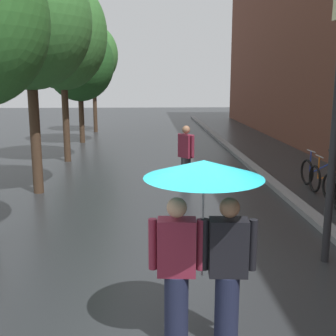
# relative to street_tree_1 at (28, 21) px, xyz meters

# --- Properties ---
(ground_plane) EXTENTS (80.00, 80.00, 0.00)m
(ground_plane) POSITION_rel_street_tree_1_xyz_m (2.99, -6.33, -4.18)
(ground_plane) COLOR #26282B
(kerb_strip) EXTENTS (0.30, 36.00, 0.12)m
(kerb_strip) POSITION_rel_street_tree_1_xyz_m (6.19, 3.67, -4.12)
(kerb_strip) COLOR slate
(kerb_strip) RESTS_ON ground
(street_tree_1) EXTENTS (2.99, 2.99, 5.83)m
(street_tree_1) POSITION_rel_street_tree_1_xyz_m (0.00, 0.00, 0.00)
(street_tree_1) COLOR #473323
(street_tree_1) RESTS_ON ground
(street_tree_2) EXTENTS (3.02, 3.02, 6.19)m
(street_tree_2) POSITION_rel_street_tree_1_xyz_m (-0.04, 4.31, 0.13)
(street_tree_2) COLOR #473323
(street_tree_2) RESTS_ON ground
(street_tree_3) EXTENTS (3.06, 3.06, 5.19)m
(street_tree_3) POSITION_rel_street_tree_1_xyz_m (-0.19, 8.92, -0.66)
(street_tree_3) COLOR #473323
(street_tree_3) RESTS_ON ground
(street_tree_4) EXTENTS (2.62, 2.62, 5.67)m
(street_tree_4) POSITION_rel_street_tree_1_xyz_m (-0.05, 12.94, -0.09)
(street_tree_4) COLOR #473323
(street_tree_4) RESTS_ON ground
(parked_bicycle_4) EXTENTS (1.09, 0.72, 0.96)m
(parked_bicycle_4) POSITION_rel_street_tree_1_xyz_m (7.55, -0.26, -3.81)
(parked_bicycle_4) COLOR black
(parked_bicycle_4) RESTS_ON ground
(parked_bicycle_5) EXTENTS (1.14, 0.80, 0.96)m
(parked_bicycle_5) POSITION_rel_street_tree_1_xyz_m (7.65, 0.58, -3.81)
(parked_bicycle_5) COLOR black
(parked_bicycle_5) RESTS_ON ground
(couple_under_umbrella) EXTENTS (1.23, 1.23, 2.04)m
(couple_under_umbrella) POSITION_rel_street_tree_1_xyz_m (3.35, -6.57, -2.77)
(couple_under_umbrella) COLOR #1E233D
(couple_under_umbrella) RESTS_ON ground
(street_lamp_post) EXTENTS (0.24, 0.24, 3.98)m
(street_lamp_post) POSITION_rel_street_tree_1_xyz_m (5.59, -4.50, -1.84)
(street_lamp_post) COLOR black
(street_lamp_post) RESTS_ON ground
(pedestrian_walking_midground) EXTENTS (0.42, 0.48, 1.65)m
(pedestrian_walking_midground) POSITION_rel_street_tree_1_xyz_m (3.80, 0.39, -3.34)
(pedestrian_walking_midground) COLOR #2D2D33
(pedestrian_walking_midground) RESTS_ON ground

